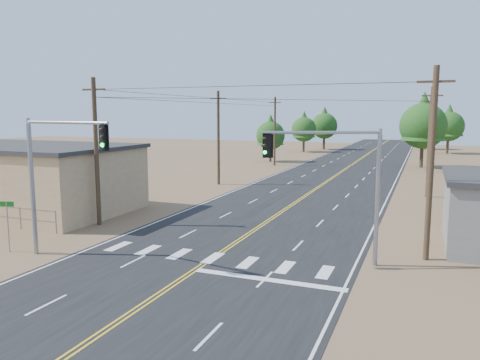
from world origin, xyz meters
The scene contains 18 objects.
ground centered at (0.00, 0.00, 0.00)m, with size 220.00×220.00×0.00m, color #7E6144.
road centered at (0.00, 30.00, 0.01)m, with size 15.00×200.00×0.02m, color black.
building_left centered at (-21.00, 14.00, 2.50)m, with size 20.00×10.00×5.00m, color tan.
utility_pole_left_near centered at (-10.50, 12.00, 5.12)m, with size 1.80×0.30×10.00m.
utility_pole_left_mid centered at (-10.50, 32.00, 5.12)m, with size 1.80×0.30×10.00m.
utility_pole_left_far centered at (-10.50, 52.00, 5.12)m, with size 1.80×0.30×10.00m.
utility_pole_right_near centered at (10.50, 12.00, 5.12)m, with size 1.80×0.30×10.00m.
utility_pole_right_mid centered at (10.50, 32.00, 5.12)m, with size 1.80×0.30×10.00m.
utility_pole_right_far centered at (10.50, 52.00, 5.12)m, with size 1.80×0.30×10.00m.
signal_mast_left centered at (-7.64, 4.90, 4.99)m, with size 6.01×1.36×7.39m.
signal_mast_right centered at (6.55, 9.32, 4.68)m, with size 5.45×2.55×6.90m.
street_sign centered at (-11.00, 4.93, 1.91)m, with size 0.83×0.24×2.85m.
tree_left_near centered at (-12.80, 57.06, 4.61)m, with size 4.52×4.52×7.54m.
tree_left_mid centered at (-12.52, 77.55, 4.98)m, with size 4.89×4.89×8.14m.
tree_left_far centered at (-10.06, 85.37, 5.58)m, with size 5.47×5.47×9.12m.
tree_right_near centered at (9.67, 57.32, 6.55)m, with size 6.43×6.43×10.71m.
tree_right_mid centered at (14.00, 83.90, 5.78)m, with size 5.67×5.67×9.44m.
tree_right_far centered at (9.98, 93.93, 4.87)m, with size 4.78×4.78×7.96m.
Camera 1 is at (10.22, -13.70, 7.62)m, focal length 35.00 mm.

